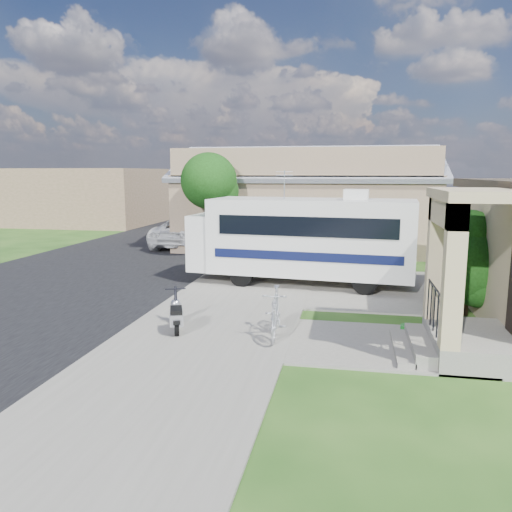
% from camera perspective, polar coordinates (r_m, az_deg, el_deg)
% --- Properties ---
extents(ground, '(120.00, 120.00, 0.00)m').
position_cam_1_polar(ground, '(12.46, 0.08, -7.85)').
color(ground, '#193E10').
extents(street_slab, '(9.00, 80.00, 0.02)m').
position_cam_1_polar(street_slab, '(24.06, -13.10, 0.39)').
color(street_slab, black).
rests_on(street_slab, ground).
extents(sidewalk_slab, '(4.00, 80.00, 0.06)m').
position_cam_1_polar(sidewalk_slab, '(22.23, 2.40, -0.05)').
color(sidewalk_slab, slate).
rests_on(sidewalk_slab, ground).
extents(driveway_slab, '(7.00, 6.00, 0.05)m').
position_cam_1_polar(driveway_slab, '(16.62, 8.12, -3.44)').
color(driveway_slab, slate).
rests_on(driveway_slab, ground).
extents(walk_slab, '(4.00, 3.00, 0.05)m').
position_cam_1_polar(walk_slab, '(11.33, 14.39, -9.83)').
color(walk_slab, slate).
rests_on(walk_slab, ground).
extents(warehouse, '(12.50, 8.40, 5.04)m').
position_cam_1_polar(warehouse, '(25.81, 5.95, 5.61)').
color(warehouse, '#7A614C').
rests_on(warehouse, ground).
extents(distant_bldg_far, '(10.00, 8.00, 4.00)m').
position_cam_1_polar(distant_bldg_far, '(38.83, -18.92, 6.46)').
color(distant_bldg_far, brown).
rests_on(distant_bldg_far, ground).
extents(distant_bldg_near, '(8.00, 7.00, 3.20)m').
position_cam_1_polar(distant_bldg_near, '(48.87, -9.81, 6.88)').
color(distant_bldg_near, '#7A614C').
rests_on(distant_bldg_near, ground).
extents(street_tree_a, '(2.44, 2.40, 4.58)m').
position_cam_1_polar(street_tree_a, '(21.57, -5.10, 8.22)').
color(street_tree_a, black).
rests_on(street_tree_a, ground).
extents(street_tree_b, '(2.44, 2.40, 4.73)m').
position_cam_1_polar(street_tree_b, '(31.30, -0.01, 8.91)').
color(street_tree_b, black).
rests_on(street_tree_b, ground).
extents(street_tree_c, '(2.44, 2.40, 4.42)m').
position_cam_1_polar(street_tree_c, '(40.18, 2.45, 8.62)').
color(street_tree_c, black).
rests_on(street_tree_c, ground).
extents(motorhome, '(7.51, 2.94, 3.76)m').
position_cam_1_polar(motorhome, '(16.62, 5.42, 2.19)').
color(motorhome, silver).
rests_on(motorhome, ground).
extents(shrub, '(2.27, 2.17, 2.79)m').
position_cam_1_polar(shrub, '(14.18, 23.28, -0.59)').
color(shrub, black).
rests_on(shrub, ground).
extents(scooter, '(0.73, 1.36, 0.92)m').
position_cam_1_polar(scooter, '(11.89, -9.10, -6.72)').
color(scooter, black).
rests_on(scooter, ground).
extents(bicycle, '(0.67, 1.88, 1.11)m').
position_cam_1_polar(bicycle, '(11.31, 2.23, -6.75)').
color(bicycle, '#B2B2BA').
rests_on(bicycle, ground).
extents(pickup_truck, '(2.74, 5.56, 1.52)m').
position_cam_1_polar(pickup_truck, '(25.67, -7.57, 2.80)').
color(pickup_truck, silver).
rests_on(pickup_truck, ground).
extents(van, '(3.66, 6.79, 1.87)m').
position_cam_1_polar(van, '(32.99, -4.25, 4.64)').
color(van, silver).
rests_on(van, ground).
extents(garden_hose, '(0.40, 0.40, 0.18)m').
position_cam_1_polar(garden_hose, '(12.27, 17.10, -8.12)').
color(garden_hose, '#14651C').
rests_on(garden_hose, ground).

